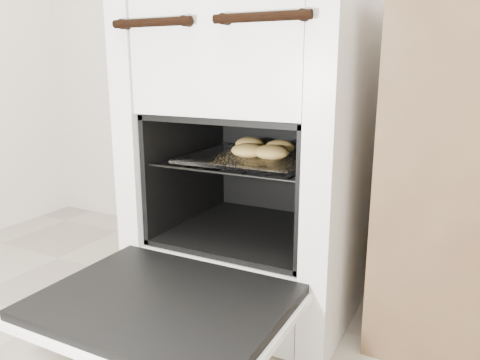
# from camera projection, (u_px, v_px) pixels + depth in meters

# --- Properties ---
(stove) EXTENTS (0.63, 0.70, 0.96)m
(stove) POSITION_uv_depth(u_px,v_px,m) (263.00, 153.00, 1.45)
(stove) COLOR white
(stove) RESTS_ON ground
(oven_door) EXTENTS (0.57, 0.44, 0.04)m
(oven_door) POSITION_uv_depth(u_px,v_px,m) (163.00, 305.00, 1.05)
(oven_door) COLOR black
(oven_door) RESTS_ON stove
(oven_rack) EXTENTS (0.46, 0.44, 0.01)m
(oven_rack) POSITION_uv_depth(u_px,v_px,m) (253.00, 159.00, 1.39)
(oven_rack) COLOR black
(oven_rack) RESTS_ON stove
(foil_sheet) EXTENTS (0.36, 0.31, 0.01)m
(foil_sheet) POSITION_uv_depth(u_px,v_px,m) (250.00, 158.00, 1.37)
(foil_sheet) COLOR white
(foil_sheet) RESTS_ON oven_rack
(baked_rolls) EXTENTS (0.24, 0.23, 0.04)m
(baked_rolls) POSITION_uv_depth(u_px,v_px,m) (262.00, 148.00, 1.39)
(baked_rolls) COLOR tan
(baked_rolls) RESTS_ON foil_sheet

